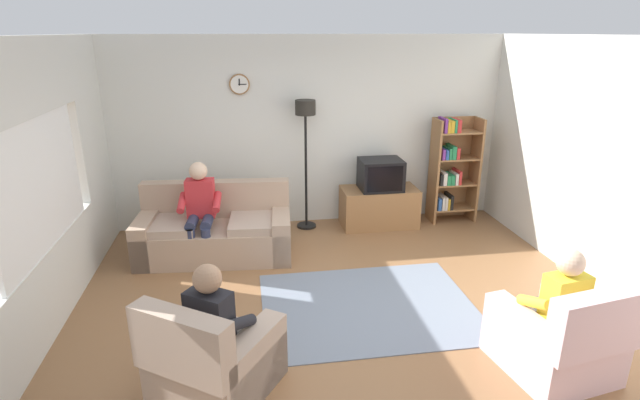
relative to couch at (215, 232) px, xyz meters
name	(u,v)px	position (x,y,z in m)	size (l,w,h in m)	color
ground_plane	(346,310)	(1.38, -1.57, -0.31)	(12.00, 12.00, 0.00)	#8C603D
back_wall_assembly	(310,132)	(1.38, 1.09, 1.04)	(6.20, 0.17, 2.70)	silver
left_wall_assembly	(26,201)	(-1.48, -1.54, 1.03)	(0.12, 5.80, 2.70)	silver
right_wall	(620,173)	(4.24, -1.57, 1.04)	(0.12, 5.80, 2.70)	silver
couch	(215,232)	(0.00, 0.00, 0.00)	(1.96, 1.02, 0.90)	tan
tv_stand	(379,207)	(2.33, 0.68, -0.03)	(1.10, 0.56, 0.57)	olive
tv	(381,174)	(2.33, 0.65, 0.47)	(0.60, 0.49, 0.44)	black
bookshelf	(451,168)	(3.44, 0.74, 0.50)	(0.68, 0.36, 1.57)	olive
floor_lamp	(306,129)	(1.27, 0.78, 1.14)	(0.28, 0.28, 1.85)	black
armchair_near_window	(214,361)	(0.10, -2.60, -0.02)	(1.16, 1.18, 0.90)	tan
armchair_near_bookshelf	(557,341)	(2.92, -2.77, -0.02)	(0.94, 1.00, 0.90)	beige
area_rug	(368,306)	(1.62, -1.54, -0.31)	(2.20, 1.70, 0.01)	slate
person_on_couch	(200,207)	(-0.15, -0.11, 0.39)	(0.53, 0.56, 1.24)	red
person_in_left_armchair	(218,320)	(0.15, -2.52, 0.29)	(0.61, 0.64, 1.12)	black
person_in_right_armchair	(555,302)	(2.90, -2.68, 0.29)	(0.56, 0.58, 1.12)	yellow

